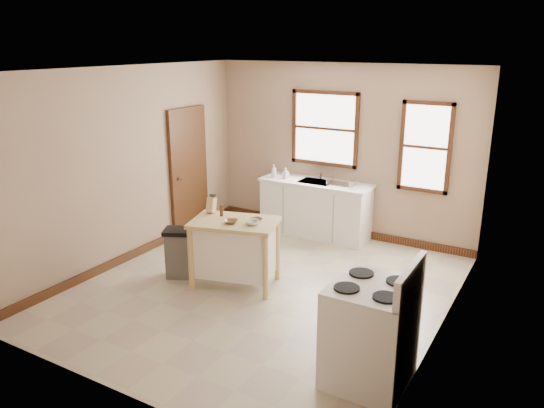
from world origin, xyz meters
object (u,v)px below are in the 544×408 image
(trash_bin, at_px, (178,253))
(gas_stove, at_px, (371,321))
(soap_bottle_a, at_px, (274,171))
(dish_rack, at_px, (341,182))
(knife_block, at_px, (211,206))
(pepper_grinder, at_px, (221,211))
(bowl_c, at_px, (253,223))
(kitchen_island, at_px, (235,253))
(bowl_a, at_px, (231,222))
(soap_bottle_b, at_px, (286,173))
(bowl_b, at_px, (256,220))

(trash_bin, distance_m, gas_stove, 3.22)
(soap_bottle_a, distance_m, dish_rack, 1.18)
(knife_block, height_order, pepper_grinder, knife_block)
(bowl_c, bearing_deg, trash_bin, -171.60)
(kitchen_island, bearing_deg, soap_bottle_a, 91.49)
(knife_block, bearing_deg, soap_bottle_a, 89.54)
(kitchen_island, relative_size, gas_stove, 0.88)
(gas_stove, bearing_deg, soap_bottle_a, 131.86)
(soap_bottle_a, xyz_separation_m, bowl_c, (0.94, -2.18, -0.10))
(dish_rack, bearing_deg, kitchen_island, -88.53)
(pepper_grinder, distance_m, trash_bin, 0.88)
(soap_bottle_a, bearing_deg, pepper_grinder, -82.07)
(kitchen_island, xyz_separation_m, knife_block, (-0.45, 0.13, 0.55))
(bowl_c, bearing_deg, pepper_grinder, 170.76)
(soap_bottle_a, xyz_separation_m, kitchen_island, (0.66, -2.16, -0.58))
(dish_rack, height_order, knife_block, knife_block)
(bowl_a, bearing_deg, soap_bottle_a, 106.60)
(trash_bin, bearing_deg, soap_bottle_a, 60.35)
(trash_bin, relative_size, gas_stove, 0.55)
(soap_bottle_b, bearing_deg, gas_stove, -34.34)
(kitchen_island, height_order, bowl_c, bowl_c)
(bowl_b, bearing_deg, gas_stove, -31.22)
(pepper_grinder, xyz_separation_m, bowl_b, (0.51, 0.05, -0.06))
(soap_bottle_a, height_order, bowl_a, soap_bottle_a)
(gas_stove, bearing_deg, kitchen_island, 154.26)
(knife_block, relative_size, gas_stove, 0.16)
(bowl_a, height_order, trash_bin, bowl_a)
(pepper_grinder, bearing_deg, bowl_a, -32.69)
(soap_bottle_b, distance_m, trash_bin, 2.49)
(soap_bottle_b, distance_m, bowl_c, 2.33)
(kitchen_island, xyz_separation_m, gas_stove, (2.26, -1.09, 0.18))
(bowl_a, distance_m, bowl_b, 0.33)
(kitchen_island, relative_size, bowl_b, 7.17)
(bowl_a, height_order, gas_stove, gas_stove)
(soap_bottle_a, distance_m, bowl_b, 2.23)
(pepper_grinder, distance_m, bowl_b, 0.51)
(dish_rack, height_order, trash_bin, dish_rack)
(gas_stove, bearing_deg, knife_block, 155.84)
(soap_bottle_a, distance_m, bowl_c, 2.37)
(kitchen_island, height_order, bowl_b, bowl_b)
(soap_bottle_a, bearing_deg, dish_rack, 2.53)
(bowl_a, xyz_separation_m, gas_stove, (2.24, -0.99, -0.29))
(kitchen_island, bearing_deg, knife_block, 148.92)
(soap_bottle_b, xyz_separation_m, bowl_b, (0.70, -2.07, -0.09))
(knife_block, distance_m, gas_stove, 3.00)
(kitchen_island, distance_m, gas_stove, 2.51)
(soap_bottle_b, height_order, knife_block, knife_block)
(dish_rack, relative_size, bowl_a, 2.34)
(kitchen_island, xyz_separation_m, pepper_grinder, (-0.25, 0.08, 0.52))
(soap_bottle_a, distance_m, gas_stove, 4.39)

